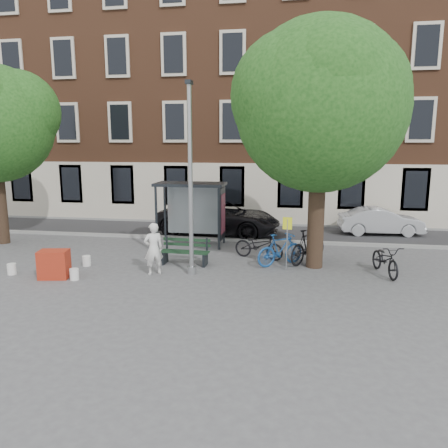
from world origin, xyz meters
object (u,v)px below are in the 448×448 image
object	(u,v)px
car_dark	(219,218)
bike_a	(259,245)
lamppost	(191,189)
bus_shelter	(200,200)
bike_c	(385,259)
bike_b	(280,249)
painter	(154,249)
bike_d	(308,246)
car_silver	(381,221)
red_stand	(54,264)
bench	(185,253)
notice_sign	(287,233)

from	to	relation	value
car_dark	bike_a	bearing A→B (deg)	-146.01
lamppost	bus_shelter	bearing A→B (deg)	98.43
bike_c	car_dark	world-z (taller)	car_dark
bus_shelter	car_dark	distance (m)	2.52
bus_shelter	bike_a	distance (m)	3.49
bus_shelter	bike_b	xyz separation A→B (m)	(3.43, -2.60, -1.35)
lamppost	bike_b	xyz separation A→B (m)	(2.82, 1.50, -2.21)
lamppost	painter	xyz separation A→B (m)	(-1.20, -0.25, -1.93)
bus_shelter	bike_d	distance (m)	5.05
painter	bike_d	size ratio (longest dim) A/B	0.82
bike_b	bike_d	xyz separation A→B (m)	(0.97, 0.49, 0.05)
bike_a	car_silver	xyz separation A→B (m)	(5.24, 5.32, 0.12)
bus_shelter	car_silver	bearing A→B (deg)	23.89
painter	red_stand	world-z (taller)	painter
bench	bike_a	bearing A→B (deg)	27.04
lamppost	notice_sign	xyz separation A→B (m)	(3.05, 0.97, -1.49)
bus_shelter	painter	size ratio (longest dim) A/B	1.66
lamppost	bike_d	world-z (taller)	lamppost
bike_c	car_silver	xyz separation A→B (m)	(1.00, 6.60, 0.12)
bench	lamppost	bearing A→B (deg)	-63.58
bike_a	notice_sign	distance (m)	1.85
notice_sign	lamppost	bearing A→B (deg)	-154.69
bike_d	car_dark	size ratio (longest dim) A/B	0.37
bench	bike_a	size ratio (longest dim) A/B	0.91
bike_a	notice_sign	world-z (taller)	notice_sign
red_stand	bike_b	bearing A→B (deg)	20.75
bus_shelter	painter	xyz separation A→B (m)	(-0.59, -4.36, -1.06)
bike_b	bike_c	xyz separation A→B (m)	(3.42, -0.52, -0.07)
bike_a	car_dark	size ratio (longest dim) A/B	0.34
painter	bike_a	xyz separation A→B (m)	(3.20, 2.52, -0.36)
lamppost	bike_a	distance (m)	3.79
car_dark	car_silver	size ratio (longest dim) A/B	1.49
bike_b	red_stand	distance (m)	7.51
notice_sign	bench	bearing A→B (deg)	-174.26
lamppost	notice_sign	world-z (taller)	lamppost
bench	bike_d	distance (m)	4.38
bus_shelter	bike_a	world-z (taller)	bus_shelter
car_silver	red_stand	distance (m)	14.40
painter	bench	bearing A→B (deg)	-150.08
bike_d	red_stand	world-z (taller)	bike_d
bike_c	bike_d	bearing A→B (deg)	144.67
bench	notice_sign	xyz separation A→B (m)	(3.55, -0.12, 0.88)
bike_c	bike_d	distance (m)	2.66
bike_d	red_stand	bearing A→B (deg)	56.48
bike_b	lamppost	bearing A→B (deg)	79.43
bike_c	red_stand	world-z (taller)	bike_c
bench	red_stand	bearing A→B (deg)	-146.83
bike_c	bike_d	xyz separation A→B (m)	(-2.45, 1.01, 0.12)
bench	bike_d	world-z (taller)	bike_d
bike_b	bike_d	distance (m)	1.08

